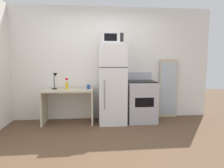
{
  "coord_description": "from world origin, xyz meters",
  "views": [
    {
      "loc": [
        -0.3,
        -2.8,
        1.34
      ],
      "look_at": [
        0.09,
        1.1,
        0.89
      ],
      "focal_mm": 30.35,
      "sensor_mm": 36.0,
      "label": 1
    }
  ],
  "objects_px": {
    "desk": "(68,100)",
    "microwave": "(112,38)",
    "refrigerator": "(112,84)",
    "leaning_mirror": "(168,89)",
    "oven_range": "(141,101)",
    "desk_lamp": "(55,78)",
    "coffee_mug": "(88,87)",
    "spray_bottle": "(67,85)"
  },
  "relations": [
    {
      "from": "coffee_mug",
      "to": "oven_range",
      "type": "bearing_deg",
      "value": -1.47
    },
    {
      "from": "spray_bottle",
      "to": "leaning_mirror",
      "type": "height_order",
      "value": "leaning_mirror"
    },
    {
      "from": "desk_lamp",
      "to": "spray_bottle",
      "type": "height_order",
      "value": "desk_lamp"
    },
    {
      "from": "refrigerator",
      "to": "microwave",
      "type": "relative_size",
      "value": 3.73
    },
    {
      "from": "leaning_mirror",
      "to": "microwave",
      "type": "bearing_deg",
      "value": -167.91
    },
    {
      "from": "desk_lamp",
      "to": "refrigerator",
      "type": "height_order",
      "value": "refrigerator"
    },
    {
      "from": "refrigerator",
      "to": "oven_range",
      "type": "distance_m",
      "value": 0.77
    },
    {
      "from": "microwave",
      "to": "oven_range",
      "type": "distance_m",
      "value": 1.53
    },
    {
      "from": "leaning_mirror",
      "to": "desk",
      "type": "bearing_deg",
      "value": -174.53
    },
    {
      "from": "refrigerator",
      "to": "leaning_mirror",
      "type": "distance_m",
      "value": 1.43
    },
    {
      "from": "microwave",
      "to": "desk",
      "type": "bearing_deg",
      "value": 175.7
    },
    {
      "from": "desk_lamp",
      "to": "coffee_mug",
      "type": "relative_size",
      "value": 3.72
    },
    {
      "from": "desk",
      "to": "refrigerator",
      "type": "bearing_deg",
      "value": -3.05
    },
    {
      "from": "spray_bottle",
      "to": "oven_range",
      "type": "relative_size",
      "value": 0.23
    },
    {
      "from": "desk_lamp",
      "to": "refrigerator",
      "type": "xyz_separation_m",
      "value": [
        1.24,
        -0.09,
        -0.13
      ]
    },
    {
      "from": "oven_range",
      "to": "leaning_mirror",
      "type": "bearing_deg",
      "value": 19.11
    },
    {
      "from": "desk",
      "to": "oven_range",
      "type": "distance_m",
      "value": 1.63
    },
    {
      "from": "refrigerator",
      "to": "leaning_mirror",
      "type": "height_order",
      "value": "refrigerator"
    },
    {
      "from": "spray_bottle",
      "to": "oven_range",
      "type": "bearing_deg",
      "value": 0.3
    },
    {
      "from": "desk",
      "to": "desk_lamp",
      "type": "xyz_separation_m",
      "value": [
        -0.28,
        0.04,
        0.47
      ]
    },
    {
      "from": "desk",
      "to": "desk_lamp",
      "type": "height_order",
      "value": "desk_lamp"
    },
    {
      "from": "oven_range",
      "to": "microwave",
      "type": "bearing_deg",
      "value": -176.2
    },
    {
      "from": "desk_lamp",
      "to": "spray_bottle",
      "type": "relative_size",
      "value": 1.42
    },
    {
      "from": "microwave",
      "to": "desk_lamp",
      "type": "bearing_deg",
      "value": 174.84
    },
    {
      "from": "desk_lamp",
      "to": "oven_range",
      "type": "relative_size",
      "value": 0.32
    },
    {
      "from": "desk",
      "to": "microwave",
      "type": "bearing_deg",
      "value": -4.3
    },
    {
      "from": "coffee_mug",
      "to": "microwave",
      "type": "distance_m",
      "value": 1.17
    },
    {
      "from": "desk",
      "to": "microwave",
      "type": "height_order",
      "value": "microwave"
    },
    {
      "from": "refrigerator",
      "to": "spray_bottle",
      "type": "bearing_deg",
      "value": 179.18
    },
    {
      "from": "desk_lamp",
      "to": "spray_bottle",
      "type": "xyz_separation_m",
      "value": [
        0.26,
        -0.08,
        -0.14
      ]
    },
    {
      "from": "coffee_mug",
      "to": "refrigerator",
      "type": "bearing_deg",
      "value": -5.8
    },
    {
      "from": "desk",
      "to": "microwave",
      "type": "xyz_separation_m",
      "value": [
        0.97,
        -0.07,
        1.33
      ]
    },
    {
      "from": "refrigerator",
      "to": "oven_range",
      "type": "relative_size",
      "value": 1.56
    },
    {
      "from": "refrigerator",
      "to": "oven_range",
      "type": "xyz_separation_m",
      "value": [
        0.66,
        0.02,
        -0.39
      ]
    },
    {
      "from": "refrigerator",
      "to": "microwave",
      "type": "bearing_deg",
      "value": -89.68
    },
    {
      "from": "microwave",
      "to": "leaning_mirror",
      "type": "relative_size",
      "value": 0.33
    },
    {
      "from": "microwave",
      "to": "leaning_mirror",
      "type": "bearing_deg",
      "value": 12.09
    },
    {
      "from": "refrigerator",
      "to": "oven_range",
      "type": "bearing_deg",
      "value": 1.96
    },
    {
      "from": "oven_range",
      "to": "refrigerator",
      "type": "bearing_deg",
      "value": -178.04
    },
    {
      "from": "desk",
      "to": "leaning_mirror",
      "type": "xyz_separation_m",
      "value": [
        2.36,
        0.23,
        0.18
      ]
    },
    {
      "from": "desk",
      "to": "spray_bottle",
      "type": "relative_size",
      "value": 4.38
    },
    {
      "from": "refrigerator",
      "to": "microwave",
      "type": "xyz_separation_m",
      "value": [
        0.0,
        -0.02,
        0.99
      ]
    }
  ]
}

